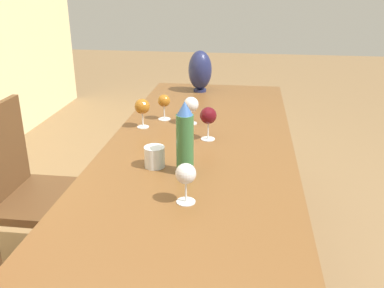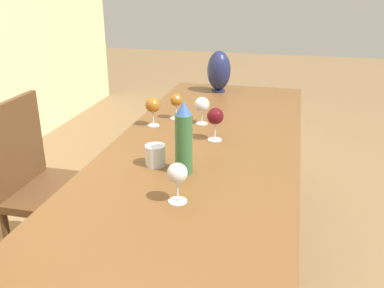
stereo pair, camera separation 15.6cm
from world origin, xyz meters
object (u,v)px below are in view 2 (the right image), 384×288
(wine_glass_1, at_px, (153,106))
(wine_glass_4, at_px, (177,174))
(wine_glass_3, at_px, (176,101))
(wine_glass_5, at_px, (202,105))
(water_tumbler, at_px, (155,155))
(vase, at_px, (219,71))
(water_bottle, at_px, (184,139))
(wine_glass_2, at_px, (215,117))
(chair_far, at_px, (45,182))

(wine_glass_1, relative_size, wine_glass_4, 1.04)
(wine_glass_1, distance_m, wine_glass_3, 0.16)
(wine_glass_5, bearing_deg, wine_glass_1, 110.45)
(water_tumbler, height_order, vase, vase)
(water_bottle, height_order, wine_glass_4, water_bottle)
(water_tumbler, height_order, wine_glass_3, wine_glass_3)
(water_bottle, xyz_separation_m, wine_glass_4, (-0.22, -0.04, -0.04))
(wine_glass_4, bearing_deg, wine_glass_5, 6.56)
(wine_glass_5, bearing_deg, wine_glass_3, 71.44)
(wine_glass_5, bearing_deg, wine_glass_2, -152.89)
(vase, relative_size, wine_glass_5, 1.88)
(water_tumbler, xyz_separation_m, wine_glass_4, (-0.26, -0.16, 0.06))
(water_tumbler, xyz_separation_m, wine_glass_3, (0.58, 0.08, 0.05))
(water_bottle, bearing_deg, chair_far, 72.52)
(water_bottle, height_order, chair_far, water_bottle)
(vase, xyz_separation_m, wine_glass_3, (-0.59, 0.12, -0.04))
(chair_far, bearing_deg, vase, -35.59)
(wine_glass_3, bearing_deg, wine_glass_2, -135.45)
(water_tumbler, relative_size, vase, 0.32)
(water_bottle, bearing_deg, wine_glass_4, -170.81)
(wine_glass_1, bearing_deg, wine_glass_5, -69.55)
(chair_far, bearing_deg, wine_glass_4, -119.93)
(chair_far, bearing_deg, water_bottle, -107.48)
(wine_glass_4, bearing_deg, wine_glass_3, 15.76)
(vase, relative_size, wine_glass_1, 1.81)
(wine_glass_3, distance_m, chair_far, 0.78)
(wine_glass_4, bearing_deg, wine_glass_1, 24.23)
(water_tumbler, xyz_separation_m, wine_glass_5, (0.54, -0.07, 0.06))
(water_tumbler, height_order, wine_glass_2, wine_glass_2)
(water_tumbler, bearing_deg, wine_glass_3, 7.42)
(wine_glass_1, bearing_deg, wine_glass_2, -110.19)
(water_bottle, relative_size, wine_glass_5, 2.03)
(vase, xyz_separation_m, wine_glass_5, (-0.64, -0.03, -0.04))
(wine_glass_1, xyz_separation_m, wine_glass_2, (-0.12, -0.34, 0.01))
(wine_glass_1, bearing_deg, chair_far, 116.06)
(water_bottle, bearing_deg, water_tumbler, 72.60)
(water_tumbler, relative_size, chair_far, 0.09)
(wine_glass_3, xyz_separation_m, wine_glass_4, (-0.85, -0.24, 0.00))
(wine_glass_2, relative_size, chair_far, 0.17)
(wine_glass_3, bearing_deg, water_bottle, -161.96)
(wine_glass_2, distance_m, wine_glass_4, 0.59)
(wine_glass_2, bearing_deg, water_bottle, 171.97)
(water_bottle, height_order, vase, water_bottle)
(wine_glass_2, bearing_deg, wine_glass_1, 69.81)
(water_bottle, bearing_deg, wine_glass_5, 5.52)
(water_bottle, relative_size, water_tumbler, 3.40)
(wine_glass_4, bearing_deg, chair_far, 60.07)
(vase, xyz_separation_m, wine_glass_2, (-0.85, -0.14, -0.03))
(wine_glass_3, distance_m, wine_glass_5, 0.16)
(wine_glass_2, bearing_deg, wine_glass_4, 178.52)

